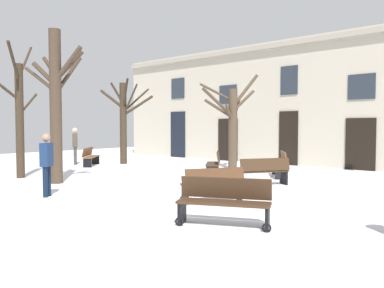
{
  "coord_description": "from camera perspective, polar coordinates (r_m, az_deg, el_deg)",
  "views": [
    {
      "loc": [
        8.67,
        -8.34,
        1.9
      ],
      "look_at": [
        0.0,
        1.78,
        1.28
      ],
      "focal_mm": 36.12,
      "sensor_mm": 36.0,
      "label": 1
    }
  ],
  "objects": [
    {
      "name": "bench_near_lamp",
      "position": [
        7.43,
        4.76,
        -8.41
      ],
      "size": [
        1.81,
        1.19,
        0.92
      ],
      "rotation": [
        0.0,
        0.0,
        0.43
      ],
      "color": "#3D2819",
      "rests_on": "ground"
    },
    {
      "name": "building_facade",
      "position": [
        19.52,
        14.22,
        6.11
      ],
      "size": [
        22.6,
        0.6,
        6.1
      ],
      "color": "#BCB29E",
      "rests_on": "ground"
    },
    {
      "name": "bench_far_corner",
      "position": [
        14.76,
        12.91,
        -2.86
      ],
      "size": [
        1.25,
        1.59,
        0.96
      ],
      "rotation": [
        0.0,
        0.0,
        5.29
      ],
      "color": "brown",
      "rests_on": "ground"
    },
    {
      "name": "bench_near_center_tree",
      "position": [
        12.46,
        10.47,
        -3.96
      ],
      "size": [
        1.28,
        1.66,
        0.89
      ],
      "rotation": [
        0.0,
        0.0,
        4.14
      ],
      "color": "#3D2819",
      "rests_on": "ground"
    },
    {
      "name": "bench_back_to_back_right",
      "position": [
        9.71,
        3.1,
        -5.94
      ],
      "size": [
        1.2,
        1.6,
        0.87
      ],
      "rotation": [
        0.0,
        0.0,
        4.19
      ],
      "color": "#51331E",
      "rests_on": "ground"
    },
    {
      "name": "tree_near_facade",
      "position": [
        13.55,
        -19.42,
        6.09
      ],
      "size": [
        2.17,
        1.41,
        5.06
      ],
      "color": "#423326",
      "rests_on": "ground"
    },
    {
      "name": "tree_right_of_center",
      "position": [
        15.38,
        -24.2,
        4.0
      ],
      "size": [
        1.87,
        2.53,
        5.0
      ],
      "color": "#382B1E",
      "rests_on": "ground"
    },
    {
      "name": "person_by_shop_door",
      "position": [
        11.05,
        -20.68,
        -2.45
      ],
      "size": [
        0.4,
        0.44,
        1.7
      ],
      "rotation": [
        0.0,
        0.0,
        2.22
      ],
      "color": "black",
      "rests_on": "ground"
    },
    {
      "name": "bench_by_litter_bin",
      "position": [
        14.87,
        3.32,
        -2.88
      ],
      "size": [
        1.28,
        1.52,
        0.94
      ],
      "rotation": [
        0.0,
        0.0,
        5.33
      ],
      "color": "#3D2819",
      "rests_on": "ground"
    },
    {
      "name": "tree_center",
      "position": [
        19.61,
        -10.03,
        3.69
      ],
      "size": [
        2.26,
        1.72,
        4.18
      ],
      "color": "#382B1E",
      "rests_on": "ground"
    },
    {
      "name": "bench_facing_shops",
      "position": [
        19.07,
        -14.78,
        -1.76
      ],
      "size": [
        1.49,
        1.59,
        0.88
      ],
      "rotation": [
        0.0,
        0.0,
        2.3
      ],
      "color": "brown",
      "rests_on": "ground"
    },
    {
      "name": "ground_plane",
      "position": [
        12.17,
        -5.51,
        -6.31
      ],
      "size": [
        36.16,
        36.16,
        0.0
      ],
      "primitive_type": "plane",
      "color": "white"
    },
    {
      "name": "person_near_bench",
      "position": [
        19.79,
        -16.89,
        0.0
      ],
      "size": [
        0.44,
        0.37,
        1.81
      ],
      "rotation": [
        0.0,
        0.0,
        5.79
      ],
      "color": "#403D3A",
      "rests_on": "ground"
    },
    {
      "name": "tree_foreground",
      "position": [
        16.97,
        5.94,
        3.22
      ],
      "size": [
        2.19,
        2.58,
        4.2
      ],
      "color": "#4C3D2D",
      "rests_on": "ground"
    }
  ]
}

